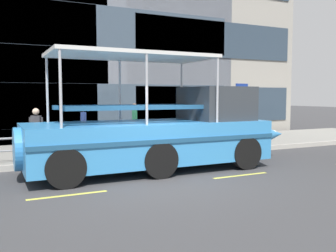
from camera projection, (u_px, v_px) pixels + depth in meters
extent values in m
plane|color=#3D3D3F|center=(157.00, 181.00, 9.78)|extent=(120.00, 120.00, 0.00)
cube|color=gray|center=(100.00, 150.00, 14.80)|extent=(32.00, 4.80, 0.18)
cube|color=#B2ADA3|center=(120.00, 159.00, 12.56)|extent=(32.00, 0.18, 0.18)
cube|color=#DBD64C|center=(68.00, 195.00, 8.35)|extent=(1.80, 0.12, 0.01)
cube|color=#DBD64C|center=(241.00, 175.00, 10.44)|extent=(1.80, 0.12, 0.01)
cube|color=#3D4C5B|center=(123.00, 105.00, 17.98)|extent=(11.74, 0.06, 2.00)
cube|color=#3D4C5B|center=(122.00, 29.00, 17.69)|extent=(11.74, 0.06, 2.00)
cube|color=#2D3D4C|center=(219.00, 105.00, 20.40)|extent=(9.79, 0.06, 1.95)
cube|color=#2D3D4C|center=(219.00, 40.00, 20.12)|extent=(9.79, 0.06, 1.95)
cylinder|color=gray|center=(138.00, 133.00, 13.14)|extent=(10.89, 0.07, 0.07)
cylinder|color=gray|center=(138.00, 143.00, 13.17)|extent=(10.89, 0.06, 0.06)
cylinder|color=gray|center=(30.00, 150.00, 11.59)|extent=(0.09, 0.09, 0.76)
cylinder|color=gray|center=(87.00, 146.00, 12.38)|extent=(0.09, 0.09, 0.76)
cylinder|color=gray|center=(138.00, 143.00, 13.17)|extent=(0.09, 0.09, 0.76)
cylinder|color=gray|center=(183.00, 141.00, 13.96)|extent=(0.09, 0.09, 0.76)
cylinder|color=gray|center=(223.00, 138.00, 14.75)|extent=(0.09, 0.09, 0.76)
cylinder|color=gray|center=(259.00, 136.00, 15.54)|extent=(0.09, 0.09, 0.76)
cylinder|color=#4C4F54|center=(241.00, 115.00, 15.44)|extent=(0.08, 0.08, 2.55)
cube|color=navy|center=(242.00, 93.00, 15.32)|extent=(0.60, 0.04, 0.76)
cube|color=white|center=(242.00, 93.00, 15.31)|extent=(0.24, 0.01, 0.36)
cube|color=#388CD1|center=(149.00, 142.00, 11.14)|extent=(7.23, 2.53, 1.19)
cone|color=#388CD1|center=(264.00, 135.00, 13.07)|extent=(1.63, 1.13, 1.13)
cylinder|color=#388CD1|center=(21.00, 149.00, 9.57)|extent=(0.36, 1.13, 1.13)
cube|color=navy|center=(168.00, 141.00, 9.98)|extent=(7.23, 0.04, 0.12)
sphere|color=white|center=(273.00, 133.00, 13.24)|extent=(0.22, 0.22, 0.22)
cube|color=#33383D|center=(215.00, 103.00, 12.07)|extent=(1.81, 2.13, 1.07)
cube|color=silver|center=(132.00, 56.00, 10.70)|extent=(4.70, 2.33, 0.10)
cylinder|color=#B2B2B7|center=(182.00, 91.00, 12.75)|extent=(0.07, 0.07, 1.89)
cylinder|color=#B2B2B7|center=(217.00, 90.00, 10.75)|extent=(0.07, 0.07, 1.89)
cylinder|color=#B2B2B7|center=(120.00, 91.00, 11.78)|extent=(0.07, 0.07, 1.89)
cylinder|color=#B2B2B7|center=(147.00, 90.00, 9.78)|extent=(0.07, 0.07, 1.89)
cylinder|color=#B2B2B7|center=(47.00, 90.00, 10.81)|extent=(0.07, 0.07, 1.89)
cylinder|color=#B2B2B7|center=(61.00, 89.00, 8.81)|extent=(0.07, 0.07, 1.89)
cube|color=navy|center=(125.00, 107.00, 11.37)|extent=(4.32, 0.28, 0.12)
cube|color=navy|center=(140.00, 108.00, 10.28)|extent=(4.32, 0.28, 0.12)
cylinder|color=black|center=(206.00, 144.00, 13.40)|extent=(1.00, 0.28, 1.00)
cylinder|color=black|center=(246.00, 153.00, 11.31)|extent=(1.00, 0.28, 1.00)
cylinder|color=black|center=(131.00, 149.00, 12.14)|extent=(1.00, 0.28, 1.00)
cylinder|color=black|center=(160.00, 160.00, 10.05)|extent=(1.00, 0.28, 1.00)
cylinder|color=black|center=(51.00, 154.00, 11.04)|extent=(1.00, 0.28, 1.00)
cylinder|color=black|center=(65.00, 168.00, 8.95)|extent=(1.00, 0.28, 1.00)
cylinder|color=#1E2338|center=(191.00, 136.00, 15.07)|extent=(0.11, 0.11, 0.87)
cylinder|color=#1E2338|center=(187.00, 136.00, 15.07)|extent=(0.11, 0.11, 0.87)
cube|color=#B7B2A8|center=(189.00, 118.00, 15.01)|extent=(0.38, 0.31, 0.62)
cylinder|color=#B7B2A8|center=(195.00, 119.00, 15.01)|extent=(0.08, 0.08, 0.56)
cylinder|color=#B7B2A8|center=(184.00, 119.00, 15.01)|extent=(0.08, 0.08, 0.56)
sphere|color=#936B4C|center=(189.00, 107.00, 14.97)|extent=(0.24, 0.24, 0.24)
cylinder|color=black|center=(135.00, 137.00, 14.61)|extent=(0.11, 0.11, 0.88)
cylinder|color=black|center=(135.00, 138.00, 14.44)|extent=(0.11, 0.11, 0.88)
cube|color=#236B47|center=(135.00, 118.00, 14.46)|extent=(0.29, 0.38, 0.62)
cylinder|color=#236B47|center=(134.00, 119.00, 14.68)|extent=(0.08, 0.08, 0.56)
cylinder|color=#236B47|center=(135.00, 119.00, 14.25)|extent=(0.08, 0.08, 0.56)
sphere|color=#936B4C|center=(134.00, 107.00, 14.42)|extent=(0.24, 0.24, 0.24)
cylinder|color=black|center=(83.00, 140.00, 13.81)|extent=(0.11, 0.11, 0.86)
cylinder|color=black|center=(84.00, 140.00, 13.64)|extent=(0.11, 0.11, 0.86)
cube|color=navy|center=(83.00, 120.00, 13.67)|extent=(0.23, 0.34, 0.61)
cylinder|color=navy|center=(83.00, 121.00, 13.87)|extent=(0.07, 0.07, 0.55)
cylinder|color=navy|center=(84.00, 122.00, 13.47)|extent=(0.07, 0.07, 0.55)
sphere|color=tan|center=(83.00, 108.00, 13.63)|extent=(0.24, 0.24, 0.24)
cylinder|color=#1E2338|center=(39.00, 145.00, 12.48)|extent=(0.10, 0.10, 0.82)
cylinder|color=#1E2338|center=(34.00, 145.00, 12.49)|extent=(0.10, 0.10, 0.82)
cube|color=#38383D|center=(36.00, 124.00, 12.43)|extent=(0.36, 0.30, 0.58)
cylinder|color=#38383D|center=(42.00, 125.00, 12.42)|extent=(0.07, 0.07, 0.53)
cylinder|color=#38383D|center=(30.00, 125.00, 12.44)|extent=(0.07, 0.07, 0.53)
sphere|color=beige|center=(36.00, 112.00, 12.39)|extent=(0.23, 0.23, 0.23)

